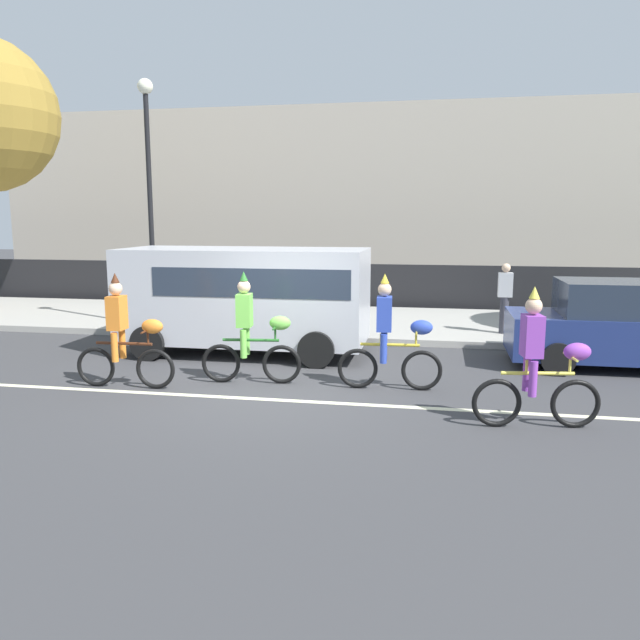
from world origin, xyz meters
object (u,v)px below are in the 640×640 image
Objects in this scene: parade_cyclist_lime at (252,335)px; parade_cyclist_cobalt at (391,339)px; parked_van_silver at (248,292)px; street_lamp_post at (149,167)px; parade_cyclist_orange at (125,338)px; parade_cyclist_purple at (539,367)px; pedestrian_onlooker at (505,296)px; parked_car_navy at (621,327)px.

parade_cyclist_lime and parade_cyclist_cobalt have the same top height.
street_lamp_post reaches higher than parked_van_silver.
parade_cyclist_cobalt is (4.33, 0.70, 0.00)m from parade_cyclist_orange.
parade_cyclist_orange is 0.33× the size of street_lamp_post.
street_lamp_post is at bearing 131.61° from parade_cyclist_lime.
parade_cyclist_purple is at bearing -7.46° from parade_cyclist_orange.
parade_cyclist_lime is 0.38× the size of parked_van_silver.
parade_cyclist_orange is 1.00× the size of parade_cyclist_purple.
parked_van_silver is 4.49m from street_lamp_post.
parade_cyclist_orange is 1.00× the size of parade_cyclist_cobalt.
pedestrian_onlooker is (4.63, 4.77, 0.17)m from parade_cyclist_lime.
parked_van_silver is at bearing 108.20° from parade_cyclist_lime.
parade_cyclist_purple is 0.47× the size of parked_car_navy.
parade_cyclist_lime is 6.91m from parked_car_navy.
parked_van_silver is at bearing 143.90° from parade_cyclist_purple.
street_lamp_post reaches higher than pedestrian_onlooker.
parade_cyclist_cobalt is at bearing -35.87° from parked_van_silver.
parade_cyclist_purple reaches higher than pedestrian_onlooker.
parade_cyclist_lime is at bearing 18.55° from parade_cyclist_orange.
parade_cyclist_lime reaches higher than parked_car_navy.
parade_cyclist_cobalt is at bearing 143.56° from parade_cyclist_purple.
parade_cyclist_orange is at bearing -170.86° from parade_cyclist_cobalt.
parked_van_silver is at bearing -32.95° from street_lamp_post.
parade_cyclist_purple is 6.44m from parked_van_silver.
parked_car_navy is at bearing 19.60° from parade_cyclist_orange.
street_lamp_post reaches higher than parade_cyclist_cobalt.
parked_car_navy is 2.53× the size of pedestrian_onlooker.
parade_cyclist_purple is at bearing -34.97° from street_lamp_post.
parade_cyclist_purple is 10.49m from street_lamp_post.
parked_van_silver is (1.23, 2.94, 0.44)m from parade_cyclist_orange.
street_lamp_post is at bearing 109.99° from parade_cyclist_orange.
parade_cyclist_lime is 0.33× the size of street_lamp_post.
parked_car_navy is at bearing -10.38° from street_lamp_post.
parade_cyclist_orange is 2.09m from parade_cyclist_lime.
parade_cyclist_cobalt is 4.74m from parked_car_navy.
parked_car_navy is at bearing 61.98° from parade_cyclist_purple.
street_lamp_post is (-10.25, 1.88, 3.21)m from parked_car_navy.
pedestrian_onlooker is (8.39, 0.54, -2.97)m from street_lamp_post.
pedestrian_onlooker is at bearing 127.64° from parked_car_navy.
parade_cyclist_lime is 4.69m from parade_cyclist_purple.
pedestrian_onlooker reaches higher than parked_car_navy.
parade_cyclist_purple is 0.33× the size of street_lamp_post.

